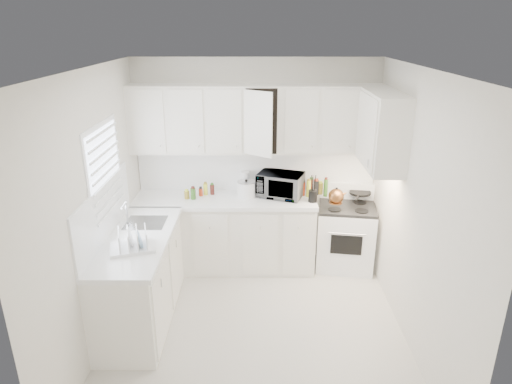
{
  "coord_description": "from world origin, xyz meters",
  "views": [
    {
      "loc": [
        0.02,
        -3.86,
        2.95
      ],
      "look_at": [
        0.0,
        0.7,
        1.25
      ],
      "focal_mm": 31.53,
      "sensor_mm": 36.0,
      "label": 1
    }
  ],
  "objects_px": {
    "dish_rack": "(132,238)",
    "stove": "(346,228)",
    "tea_kettle": "(336,195)",
    "utensil_crock": "(313,188)",
    "microwave": "(280,182)",
    "rice_cooker": "(246,188)"
  },
  "relations": [
    {
      "from": "dish_rack",
      "to": "stove",
      "type": "bearing_deg",
      "value": 13.68
    },
    {
      "from": "tea_kettle",
      "to": "utensil_crock",
      "type": "xyz_separation_m",
      "value": [
        -0.27,
        0.03,
        0.08
      ]
    },
    {
      "from": "stove",
      "to": "tea_kettle",
      "type": "relative_size",
      "value": 4.67
    },
    {
      "from": "utensil_crock",
      "to": "dish_rack",
      "type": "height_order",
      "value": "utensil_crock"
    },
    {
      "from": "tea_kettle",
      "to": "microwave",
      "type": "bearing_deg",
      "value": 175.26
    },
    {
      "from": "stove",
      "to": "dish_rack",
      "type": "relative_size",
      "value": 2.61
    },
    {
      "from": "stove",
      "to": "microwave",
      "type": "relative_size",
      "value": 1.99
    },
    {
      "from": "dish_rack",
      "to": "tea_kettle",
      "type": "bearing_deg",
      "value": 12.59
    },
    {
      "from": "microwave",
      "to": "rice_cooker",
      "type": "relative_size",
      "value": 2.37
    },
    {
      "from": "tea_kettle",
      "to": "rice_cooker",
      "type": "distance_m",
      "value": 1.09
    },
    {
      "from": "microwave",
      "to": "stove",
      "type": "bearing_deg",
      "value": 15.94
    },
    {
      "from": "tea_kettle",
      "to": "microwave",
      "type": "xyz_separation_m",
      "value": [
        -0.66,
        0.21,
        0.09
      ]
    },
    {
      "from": "rice_cooker",
      "to": "utensil_crock",
      "type": "height_order",
      "value": "utensil_crock"
    },
    {
      "from": "stove",
      "to": "utensil_crock",
      "type": "relative_size",
      "value": 3.08
    },
    {
      "from": "tea_kettle",
      "to": "microwave",
      "type": "height_order",
      "value": "microwave"
    },
    {
      "from": "microwave",
      "to": "rice_cooker",
      "type": "xyz_separation_m",
      "value": [
        -0.42,
        -0.02,
        -0.07
      ]
    },
    {
      "from": "tea_kettle",
      "to": "microwave",
      "type": "relative_size",
      "value": 0.43
    },
    {
      "from": "stove",
      "to": "rice_cooker",
      "type": "relative_size",
      "value": 4.73
    },
    {
      "from": "microwave",
      "to": "rice_cooker",
      "type": "height_order",
      "value": "microwave"
    },
    {
      "from": "stove",
      "to": "microwave",
      "type": "height_order",
      "value": "microwave"
    },
    {
      "from": "rice_cooker",
      "to": "stove",
      "type": "bearing_deg",
      "value": -5.26
    },
    {
      "from": "tea_kettle",
      "to": "microwave",
      "type": "distance_m",
      "value": 0.7
    }
  ]
}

